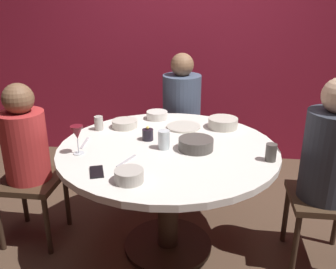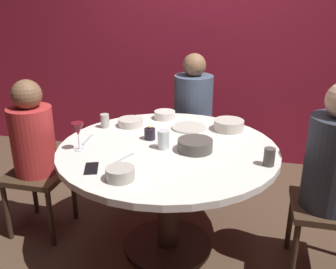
{
  "view_description": "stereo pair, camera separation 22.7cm",
  "coord_description": "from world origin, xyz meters",
  "px_view_note": "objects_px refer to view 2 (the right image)",
  "views": [
    {
      "loc": [
        0.27,
        -2.11,
        1.65
      ],
      "look_at": [
        0.0,
        0.0,
        0.83
      ],
      "focal_mm": 39.51,
      "sensor_mm": 36.0,
      "label": 1
    },
    {
      "loc": [
        0.49,
        -2.07,
        1.65
      ],
      "look_at": [
        0.0,
        0.0,
        0.83
      ],
      "focal_mm": 39.51,
      "sensor_mm": 36.0,
      "label": 2
    }
  ],
  "objects_px": {
    "seated_diner_back": "(193,107)",
    "cell_phone": "(91,168)",
    "bowl_serving_large": "(165,115)",
    "bowl_small_white": "(131,122)",
    "bowl_sauce_side": "(229,125)",
    "candle_holder": "(150,134)",
    "bowl_salad_center": "(195,145)",
    "bowl_rice_portion": "(120,174)",
    "wine_glass": "(78,130)",
    "seated_diner_left": "(33,141)",
    "dining_table": "(168,168)",
    "cup_near_candle": "(269,157)",
    "dinner_plate": "(189,127)",
    "seated_diner_right": "(334,163)",
    "cup_by_right_diner": "(163,140)",
    "cup_by_left_diner": "(105,121)"
  },
  "relations": [
    {
      "from": "seated_diner_left",
      "to": "seated_diner_back",
      "type": "bearing_deg",
      "value": 44.74
    },
    {
      "from": "candle_holder",
      "to": "bowl_salad_center",
      "type": "distance_m",
      "value": 0.34
    },
    {
      "from": "seated_diner_back",
      "to": "cell_phone",
      "type": "distance_m",
      "value": 1.38
    },
    {
      "from": "cell_phone",
      "to": "bowl_rice_portion",
      "type": "distance_m",
      "value": 0.21
    },
    {
      "from": "dinner_plate",
      "to": "bowl_sauce_side",
      "type": "relative_size",
      "value": 1.16
    },
    {
      "from": "wine_glass",
      "to": "bowl_serving_large",
      "type": "height_order",
      "value": "wine_glass"
    },
    {
      "from": "wine_glass",
      "to": "cup_by_right_diner",
      "type": "relative_size",
      "value": 1.5
    },
    {
      "from": "seated_diner_back",
      "to": "candle_holder",
      "type": "height_order",
      "value": "seated_diner_back"
    },
    {
      "from": "dining_table",
      "to": "candle_holder",
      "type": "relative_size",
      "value": 14.44
    },
    {
      "from": "bowl_small_white",
      "to": "cup_by_right_diner",
      "type": "bearing_deg",
      "value": -46.44
    },
    {
      "from": "bowl_serving_large",
      "to": "cup_near_candle",
      "type": "xyz_separation_m",
      "value": [
        0.76,
        -0.66,
        0.02
      ]
    },
    {
      "from": "seated_diner_back",
      "to": "bowl_sauce_side",
      "type": "distance_m",
      "value": 0.65
    },
    {
      "from": "cell_phone",
      "to": "cup_near_candle",
      "type": "distance_m",
      "value": 0.98
    },
    {
      "from": "wine_glass",
      "to": "bowl_small_white",
      "type": "xyz_separation_m",
      "value": [
        0.16,
        0.49,
        -0.1
      ]
    },
    {
      "from": "bowl_rice_portion",
      "to": "cup_by_left_diner",
      "type": "xyz_separation_m",
      "value": [
        -0.38,
        0.72,
        0.02
      ]
    },
    {
      "from": "candle_holder",
      "to": "bowl_serving_large",
      "type": "relative_size",
      "value": 0.6
    },
    {
      "from": "candle_holder",
      "to": "cup_by_left_diner",
      "type": "bearing_deg",
      "value": 158.83
    },
    {
      "from": "bowl_sauce_side",
      "to": "cup_near_candle",
      "type": "xyz_separation_m",
      "value": [
        0.26,
        -0.52,
        0.02
      ]
    },
    {
      "from": "seated_diner_back",
      "to": "cup_by_right_diner",
      "type": "relative_size",
      "value": 10.16
    },
    {
      "from": "seated_diner_left",
      "to": "cell_phone",
      "type": "xyz_separation_m",
      "value": [
        0.62,
        -0.4,
        0.06
      ]
    },
    {
      "from": "bowl_salad_center",
      "to": "bowl_rice_portion",
      "type": "relative_size",
      "value": 1.43
    },
    {
      "from": "cell_phone",
      "to": "cup_near_candle",
      "type": "height_order",
      "value": "cup_near_candle"
    },
    {
      "from": "seated_diner_right",
      "to": "wine_glass",
      "type": "relative_size",
      "value": 6.92
    },
    {
      "from": "bowl_small_white",
      "to": "bowl_sauce_side",
      "type": "bearing_deg",
      "value": 6.54
    },
    {
      "from": "seated_diner_right",
      "to": "cell_phone",
      "type": "xyz_separation_m",
      "value": [
        -1.31,
        -0.4,
        0.01
      ]
    },
    {
      "from": "seated_diner_right",
      "to": "candle_holder",
      "type": "relative_size",
      "value": 12.84
    },
    {
      "from": "dining_table",
      "to": "seated_diner_back",
      "type": "distance_m",
      "value": 0.95
    },
    {
      "from": "candle_holder",
      "to": "bowl_rice_portion",
      "type": "height_order",
      "value": "candle_holder"
    },
    {
      "from": "seated_diner_left",
      "to": "wine_glass",
      "type": "height_order",
      "value": "seated_diner_left"
    },
    {
      "from": "cup_near_candle",
      "to": "bowl_serving_large",
      "type": "bearing_deg",
      "value": 138.84
    },
    {
      "from": "wine_glass",
      "to": "cell_phone",
      "type": "xyz_separation_m",
      "value": [
        0.18,
        -0.23,
        -0.12
      ]
    },
    {
      "from": "bowl_serving_large",
      "to": "bowl_sauce_side",
      "type": "relative_size",
      "value": 0.76
    },
    {
      "from": "candle_holder",
      "to": "bowl_serving_large",
      "type": "xyz_separation_m",
      "value": [
        -0.01,
        0.43,
        -0.01
      ]
    },
    {
      "from": "bowl_serving_large",
      "to": "bowl_small_white",
      "type": "height_order",
      "value": "bowl_serving_large"
    },
    {
      "from": "dining_table",
      "to": "bowl_sauce_side",
      "type": "xyz_separation_m",
      "value": [
        0.34,
        0.39,
        0.19
      ]
    },
    {
      "from": "cell_phone",
      "to": "bowl_sauce_side",
      "type": "height_order",
      "value": "bowl_sauce_side"
    },
    {
      "from": "wine_glass",
      "to": "bowl_sauce_side",
      "type": "bearing_deg",
      "value": 33.48
    },
    {
      "from": "cup_by_right_diner",
      "to": "dining_table",
      "type": "bearing_deg",
      "value": 60.87
    },
    {
      "from": "bowl_salad_center",
      "to": "wine_glass",
      "type": "bearing_deg",
      "value": -167.47
    },
    {
      "from": "seated_diner_back",
      "to": "cup_by_left_diner",
      "type": "height_order",
      "value": "seated_diner_back"
    },
    {
      "from": "seated_diner_right",
      "to": "bowl_salad_center",
      "type": "xyz_separation_m",
      "value": [
        -0.8,
        -0.02,
        0.04
      ]
    },
    {
      "from": "seated_diner_back",
      "to": "bowl_rice_portion",
      "type": "distance_m",
      "value": 1.43
    },
    {
      "from": "cup_by_left_diner",
      "to": "seated_diner_back",
      "type": "bearing_deg",
      "value": 53.78
    },
    {
      "from": "dining_table",
      "to": "bowl_sauce_side",
      "type": "distance_m",
      "value": 0.55
    },
    {
      "from": "bowl_salad_center",
      "to": "cup_by_left_diner",
      "type": "bearing_deg",
      "value": 159.23
    },
    {
      "from": "seated_diner_back",
      "to": "cell_phone",
      "type": "bearing_deg",
      "value": -13.92
    },
    {
      "from": "bowl_rice_portion",
      "to": "cup_by_right_diner",
      "type": "height_order",
      "value": "cup_by_right_diner"
    },
    {
      "from": "bowl_rice_portion",
      "to": "cup_near_candle",
      "type": "distance_m",
      "value": 0.82
    },
    {
      "from": "seated_diner_left",
      "to": "bowl_salad_center",
      "type": "distance_m",
      "value": 1.13
    },
    {
      "from": "seated_diner_back",
      "to": "wine_glass",
      "type": "bearing_deg",
      "value": -24.63
    }
  ]
}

